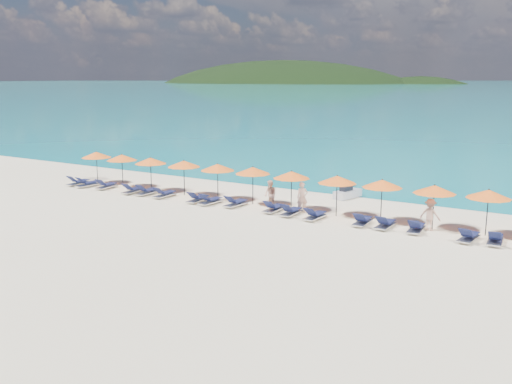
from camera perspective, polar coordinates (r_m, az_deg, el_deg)
The scene contains 35 objects.
ground at distance 29.22m, azimuth -3.10°, elevation -3.30°, with size 1400.00×1400.00×0.00m, color beige.
headland_main at distance 647.45m, azimuth 2.48°, elevation 7.45°, with size 374.00×242.00×126.50m.
headland_small at distance 607.86m, azimuth 15.95°, elevation 7.05°, with size 162.00×126.00×85.50m.
jetski at distance 35.98m, azimuth 9.13°, elevation -0.13°, with size 1.21×2.17×0.73m.
beachgoer_a at distance 31.71m, azimuth 4.65°, elevation -0.56°, with size 0.62×0.41×1.71m, color tan.
beachgoer_b at distance 32.61m, azimuth 1.43°, elevation -0.26°, with size 0.79×0.46×1.63m, color tan.
beachgoer_c at distance 29.24m, azimuth 17.01°, elevation -2.17°, with size 1.03×0.48×1.60m, color tan.
umbrella_0 at distance 41.89m, azimuth -15.68°, elevation 3.60°, with size 2.10×2.10×2.28m.
umbrella_1 at distance 40.03m, azimuth -13.28°, elevation 3.38°, with size 2.10×2.10×2.28m.
umbrella_2 at distance 38.10m, azimuth -10.51°, elevation 3.09°, with size 2.10×2.10×2.28m.
umbrella_3 at distance 36.41m, azimuth -7.24°, elevation 2.81°, with size 2.10×2.10×2.28m.
umbrella_4 at distance 34.81m, azimuth -3.86°, elevation 2.48°, with size 2.10×2.10×2.28m.
umbrella_5 at distance 33.55m, azimuth -0.32°, elevation 2.16°, with size 2.10×2.10×2.28m.
umbrella_6 at distance 32.12m, azimuth 3.57°, elevation 1.72°, with size 2.10×2.10×2.28m.
umbrella_7 at distance 30.91m, azimuth 8.12°, elevation 1.24°, with size 2.10×2.10×2.28m.
umbrella_8 at distance 30.14m, azimuth 12.51°, elevation 0.82°, with size 2.10×2.10×2.28m.
umbrella_9 at distance 29.28m, azimuth 17.42°, elevation 0.26°, with size 2.10×2.10×2.28m.
umbrella_10 at distance 28.97m, azimuth 22.24°, elevation -0.19°, with size 2.10×2.10×2.28m.
lounger_0 at distance 41.59m, azimuth -17.37°, elevation 0.97°, with size 0.63×1.70×0.66m.
lounger_1 at distance 40.77m, azimuth -16.49°, elevation 0.81°, with size 0.79×1.75×0.66m.
lounger_2 at distance 39.76m, azimuth -14.75°, elevation 0.65°, with size 0.78×1.75×0.66m.
lounger_3 at distance 37.79m, azimuth -12.21°, elevation 0.22°, with size 0.69×1.72×0.66m.
lounger_4 at distance 37.12m, azimuth -10.86°, elevation 0.07°, with size 0.65×1.71×0.66m.
lounger_5 at distance 36.15m, azimuth -9.16°, elevation -0.18°, with size 0.63×1.70×0.66m.
lounger_6 at distance 34.49m, azimuth -5.85°, elevation -0.65°, with size 0.68×1.72×0.66m.
lounger_7 at distance 33.86m, azimuth -4.58°, elevation -0.86°, with size 0.76×1.75×0.66m.
lounger_8 at distance 33.17m, azimuth -2.06°, elevation -1.08°, with size 0.76×1.75×0.66m.
lounger_9 at distance 31.88m, azimuth 1.78°, elevation -1.60°, with size 0.62×1.70×0.66m.
lounger_10 at distance 31.12m, azimuth 3.50°, elevation -1.94°, with size 0.64×1.71×0.66m.
lounger_11 at distance 30.35m, azimuth 5.91°, elevation -2.33°, with size 0.72×1.73×0.66m.
lounger_12 at distance 29.57m, azimuth 10.59°, elevation -2.84°, with size 0.71×1.73×0.66m.
lounger_13 at distance 29.20m, azimuth 12.81°, elevation -3.11°, with size 0.64×1.71×0.66m.
lounger_14 at distance 28.83m, azimuth 15.72°, elevation -3.45°, with size 0.76×1.75×0.66m.
lounger_15 at distance 28.03m, azimuth 20.51°, elevation -4.18°, with size 0.78×1.75×0.66m.
lounger_16 at distance 28.02m, azimuth 22.81°, elevation -4.36°, with size 0.76×1.75×0.66m.
Camera 1 is at (16.20, -23.15, 7.45)m, focal length 40.00 mm.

